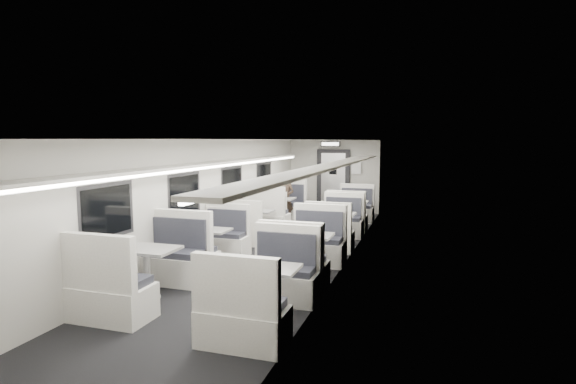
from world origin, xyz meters
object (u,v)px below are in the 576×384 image
Objects in this scene: booth_right_d at (266,293)px; vestibule_door at (333,181)px; exit_sign at (331,144)px; booth_left_c at (208,246)px; booth_right_b at (337,228)px; booth_left_b at (257,224)px; booth_left_d at (147,273)px; booth_right_c at (307,254)px; booth_right_a at (352,213)px; booth_left_a at (277,212)px; passenger at (286,199)px.

booth_right_d is 1.01× the size of vestibule_door.
exit_sign is (0.00, -0.49, 1.24)m from vestibule_door.
booth_left_c is 7.06m from vestibule_door.
booth_right_d is (0.00, -4.77, 0.01)m from booth_right_b.
booth_left_b is 4.48m from exit_sign.
booth_left_c is at bearing -127.95° from booth_right_b.
booth_right_c is at bearing 43.14° from booth_left_d.
booth_right_b is at bearing -75.62° from exit_sign.
booth_right_a is (2.00, 2.17, 0.02)m from booth_left_b.
booth_right_c is (2.00, -4.22, -0.03)m from booth_left_a.
booth_left_d is 4.96m from booth_right_b.
vestibule_door is at bearing 83.61° from booth_left_d.
booth_left_a is at bearing 115.38° from booth_right_c.
booth_right_d is at bearing -54.84° from passenger.
booth_left_c is 0.97× the size of booth_right_a.
booth_left_c is 3.25m from booth_right_b.
booth_left_a is 1.54× the size of passenger.
booth_left_a is 3.07m from vestibule_door.
booth_right_d is (2.00, -6.32, -0.03)m from booth_left_a.
booth_right_b is at bearing 66.22° from booth_left_d.
booth_left_a is at bearing 142.20° from booth_right_b.
exit_sign is (1.00, 2.35, 1.87)m from booth_left_a.
booth_left_d reaches higher than booth_left_c.
booth_left_c is at bearing -98.19° from vestibule_door.
booth_right_a is at bearing -60.17° from exit_sign.
exit_sign is at bearing 83.24° from booth_left_d.
booth_left_c is at bearing -112.96° from booth_right_a.
booth_left_b is 1.90m from passenger.
passenger reaches higher than booth_right_c.
booth_right_c is 3.46× the size of exit_sign.
passenger is 2.70m from exit_sign.
booth_left_a is 1.09× the size of booth_right_d.
booth_left_b is at bearing 127.09° from booth_right_c.
booth_right_d is (2.00, -4.75, 0.03)m from booth_left_b.
booth_left_a is 1.07× the size of booth_right_c.
vestibule_door reaches higher than booth_left_b.
booth_right_b is (2.00, 0.02, 0.01)m from booth_left_b.
booth_right_d is 9.23m from vestibule_door.
exit_sign reaches higher than vestibule_door.
exit_sign is at bearing 98.66° from booth_right_c.
exit_sign is (0.84, 2.06, 1.53)m from passenger.
booth_left_d is at bearing -71.85° from passenger.
booth_right_d reaches higher than booth_right_b.
booth_right_d is 3.41× the size of exit_sign.
passenger is 2.70m from vestibule_door.
booth_right_c is 4.88m from passenger.
booth_left_a reaches higher than booth_right_a.
booth_left_d is at bearing -106.64° from booth_right_a.
exit_sign reaches higher than booth_right_c.
booth_left_b is at bearing 90.00° from booth_left_c.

